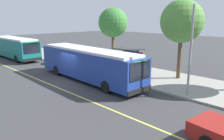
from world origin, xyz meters
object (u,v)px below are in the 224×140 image
object	(u,v)px
pedestrian_commuter	(118,65)
route_sign_post	(141,61)
transit_bus_main	(88,63)
transit_bus_second	(15,47)
waiting_bench	(128,68)

from	to	relation	value
pedestrian_commuter	route_sign_post	bearing A→B (deg)	-1.47
transit_bus_main	transit_bus_second	distance (m)	16.36
transit_bus_second	waiting_bench	size ratio (longest dim) A/B	6.76
transit_bus_main	route_sign_post	distance (m)	4.77
waiting_bench	pedestrian_commuter	world-z (taller)	pedestrian_commuter
waiting_bench	route_sign_post	distance (m)	3.56
transit_bus_main	route_sign_post	world-z (taller)	same
waiting_bench	pedestrian_commuter	size ratio (longest dim) A/B	0.95
transit_bus_main	pedestrian_commuter	bearing A→B (deg)	72.83
transit_bus_main	route_sign_post	size ratio (longest dim) A/B	4.45
transit_bus_second	route_sign_post	distance (m)	20.40
transit_bus_main	transit_bus_second	xyz separation A→B (m)	(-16.36, -0.27, -0.00)
route_sign_post	pedestrian_commuter	size ratio (longest dim) A/B	1.66
route_sign_post	transit_bus_second	bearing A→B (deg)	-171.15
transit_bus_second	waiting_bench	bearing A→B (deg)	15.43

